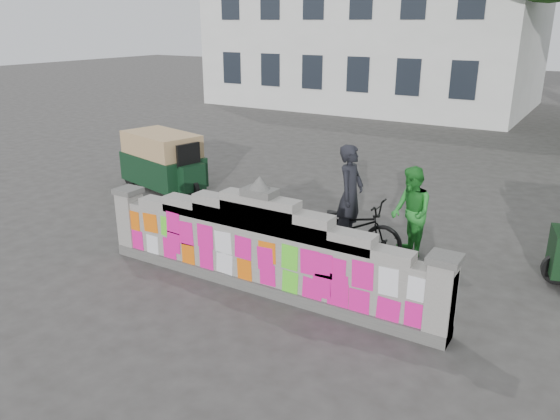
% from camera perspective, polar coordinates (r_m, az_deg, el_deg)
% --- Properties ---
extents(ground, '(100.00, 100.00, 0.00)m').
position_cam_1_polar(ground, '(9.43, -2.00, -8.28)').
color(ground, '#383533').
rests_on(ground, ground).
extents(parapet_wall, '(6.48, 0.44, 2.01)m').
position_cam_1_polar(parapet_wall, '(9.10, -2.08, -4.10)').
color(parapet_wall, '#4C4C49').
rests_on(parapet_wall, ground).
extents(building, '(16.00, 10.00, 8.90)m').
position_cam_1_polar(building, '(31.20, 10.10, 18.27)').
color(building, silver).
rests_on(building, ground).
extents(cyclist_bike, '(2.19, 0.81, 1.14)m').
position_cam_1_polar(cyclist_bike, '(10.68, 7.21, -1.70)').
color(cyclist_bike, black).
rests_on(cyclist_bike, ground).
extents(cyclist_rider, '(0.48, 0.72, 1.93)m').
position_cam_1_polar(cyclist_rider, '(10.55, 7.30, 0.31)').
color(cyclist_rider, black).
rests_on(cyclist_rider, ground).
extents(pedestrian, '(1.06, 1.09, 1.77)m').
position_cam_1_polar(pedestrian, '(10.68, 13.51, -0.27)').
color(pedestrian, '#268D2E').
rests_on(pedestrian, ground).
extents(rickshaw_left, '(2.82, 1.80, 1.52)m').
position_cam_1_polar(rickshaw_left, '(15.12, -12.03, 5.12)').
color(rickshaw_left, black).
rests_on(rickshaw_left, ground).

